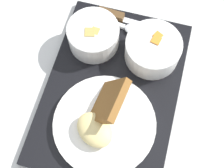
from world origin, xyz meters
The scene contains 7 objects.
ground_plane centered at (0.00, 0.00, 0.00)m, with size 4.00×4.00×0.00m, color silver.
serving_tray centered at (0.00, 0.00, 0.01)m, with size 0.43×0.32×0.02m.
bowl_salad centered at (-0.10, 0.07, 0.05)m, with size 0.12×0.12×0.06m.
bowl_soup centered at (-0.11, -0.06, 0.05)m, with size 0.12×0.12×0.06m.
plate_main centered at (0.08, 0.00, 0.03)m, with size 0.21×0.21×0.09m.
knife centered at (-0.18, -0.02, 0.02)m, with size 0.04×0.17×0.02m.
spoon centered at (-0.16, 0.00, 0.02)m, with size 0.05×0.16×0.01m.
Camera 1 is at (0.24, 0.05, 0.65)m, focal length 50.00 mm.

